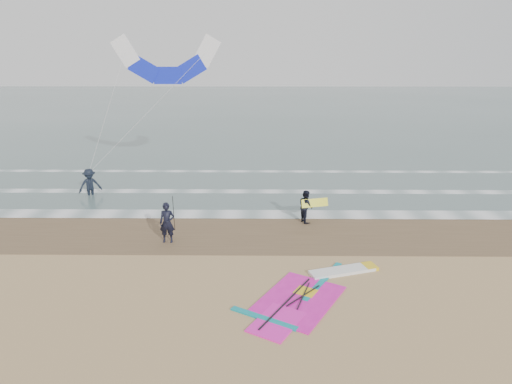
{
  "coord_description": "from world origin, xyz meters",
  "views": [
    {
      "loc": [
        -0.64,
        -13.1,
        7.92
      ],
      "look_at": [
        -0.82,
        5.0,
        2.2
      ],
      "focal_mm": 32.0,
      "sensor_mm": 36.0,
      "label": 1
    }
  ],
  "objects_px": {
    "person_wading": "(89,179)",
    "person_standing": "(167,223)",
    "windsurf_rig": "(312,292)",
    "person_walking": "(306,206)",
    "surf_kite": "(167,63)"
  },
  "relations": [
    {
      "from": "person_wading",
      "to": "person_standing",
      "type": "bearing_deg",
      "value": -78.72
    },
    {
      "from": "windsurf_rig",
      "to": "person_wading",
      "type": "xyz_separation_m",
      "value": [
        -11.3,
        10.56,
        0.92
      ]
    },
    {
      "from": "windsurf_rig",
      "to": "person_walking",
      "type": "bearing_deg",
      "value": 86.71
    },
    {
      "from": "person_standing",
      "to": "person_walking",
      "type": "xyz_separation_m",
      "value": [
        6.09,
        2.45,
        -0.1
      ]
    },
    {
      "from": "surf_kite",
      "to": "person_wading",
      "type": "bearing_deg",
      "value": -153.57
    },
    {
      "from": "person_walking",
      "to": "person_wading",
      "type": "relative_size",
      "value": 0.82
    },
    {
      "from": "person_standing",
      "to": "person_walking",
      "type": "relative_size",
      "value": 1.12
    },
    {
      "from": "person_wading",
      "to": "surf_kite",
      "type": "bearing_deg",
      "value": -3.53
    },
    {
      "from": "windsurf_rig",
      "to": "person_wading",
      "type": "bearing_deg",
      "value": 136.93
    },
    {
      "from": "windsurf_rig",
      "to": "person_standing",
      "type": "relative_size",
      "value": 3.05
    },
    {
      "from": "windsurf_rig",
      "to": "surf_kite",
      "type": "height_order",
      "value": "surf_kite"
    },
    {
      "from": "person_walking",
      "to": "surf_kite",
      "type": "height_order",
      "value": "surf_kite"
    },
    {
      "from": "person_standing",
      "to": "surf_kite",
      "type": "distance_m",
      "value": 10.62
    },
    {
      "from": "windsurf_rig",
      "to": "surf_kite",
      "type": "distance_m",
      "value": 16.14
    },
    {
      "from": "person_wading",
      "to": "surf_kite",
      "type": "height_order",
      "value": "surf_kite"
    }
  ]
}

